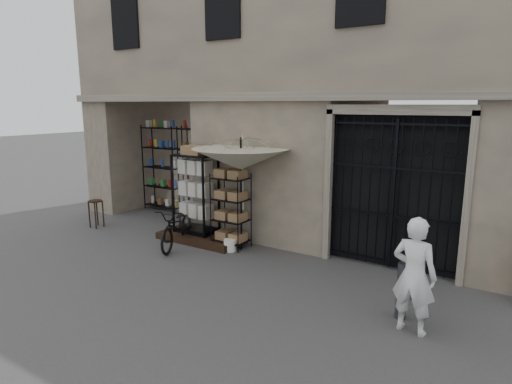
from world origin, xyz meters
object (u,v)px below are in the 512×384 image
Objects in this scene: white_bucket at (230,245)px; bicycle at (178,246)px; market_umbrella at (241,153)px; wooden_stool at (96,213)px; steel_bollard at (402,291)px; wire_rack at (231,212)px; shopkeeper at (410,331)px; display_cabinet at (196,198)px.

bicycle reaches higher than white_bucket.
market_umbrella is 10.92× the size of white_bucket.
steel_bollard is at bearing -5.20° from wooden_stool.
wire_rack reaches higher than shopkeeper.
wire_rack reaches higher than bicycle.
wire_rack is at bearing -29.32° from display_cabinet.
bicycle is 2.44× the size of wooden_stool.
market_umbrella is at bearing 7.89° from wooden_stool.
bicycle reaches higher than steel_bollard.
shopkeeper is (8.00, -1.01, -0.37)m from wooden_stool.
steel_bollard reaches higher than wooden_stool.
shopkeeper is at bearing -44.55° from wire_rack.
market_umbrella reaches higher than shopkeeper.
market_umbrella is 2.54m from bicycle.
market_umbrella is at bearing -28.83° from display_cabinet.
display_cabinet reaches higher than wire_rack.
display_cabinet is 1.20× the size of wire_rack.
bicycle is at bearing -173.46° from wire_rack.
market_umbrella is 3.40× the size of steel_bollard.
display_cabinet reaches higher than shopkeeper.
steel_bollard is at bearing -19.06° from market_umbrella.
steel_bollard reaches higher than white_bucket.
wire_rack is at bearing 162.05° from steel_bollard.
display_cabinet is 0.68× the size of market_umbrella.
wooden_stool is at bearing 174.80° from steel_bollard.
bicycle is at bearing -162.16° from white_bucket.
display_cabinet is at bearing -10.01° from shopkeeper.
white_bucket is at bearing 164.58° from steel_bollard.
shopkeeper is at bearing -7.22° from wooden_stool.
market_umbrella is at bearing 55.67° from white_bucket.
white_bucket is at bearing -3.69° from bicycle.
white_bucket reaches higher than shopkeeper.
display_cabinet is at bearing 165.33° from white_bucket.
shopkeeper is (4.18, -1.59, -0.80)m from wire_rack.
market_umbrella is (0.28, -0.01, 1.29)m from wire_rack.
wire_rack is at bearing 177.80° from market_umbrella.
bicycle is 5.30m from shopkeeper.
display_cabinet is 1.08m from wire_rack.
wooden_stool is (-2.79, 0.02, 0.37)m from bicycle.
wire_rack is at bearing 8.74° from bicycle.
wooden_stool is (-4.09, -0.57, -1.72)m from market_umbrella.
display_cabinet is 7.41× the size of white_bucket.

